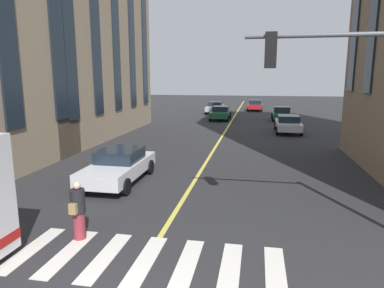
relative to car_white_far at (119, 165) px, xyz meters
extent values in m
cube|color=#D8C64C|center=(11.57, -3.04, -0.70)|extent=(80.00, 0.16, 0.01)
cube|color=silver|center=(-5.80, -6.04, -0.70)|extent=(2.40, 0.45, 0.01)
cube|color=silver|center=(-5.80, -5.04, -0.70)|extent=(2.40, 0.45, 0.01)
cube|color=silver|center=(-5.80, -4.04, -0.70)|extent=(2.40, 0.45, 0.01)
cube|color=silver|center=(-5.80, -3.04, -0.70)|extent=(2.40, 0.45, 0.01)
cube|color=silver|center=(-5.80, -2.04, -0.70)|extent=(2.40, 0.45, 0.01)
cube|color=silver|center=(-5.80, -1.04, -0.70)|extent=(2.40, 0.45, 0.01)
cube|color=silver|center=(-5.80, -0.04, -0.70)|extent=(2.40, 0.45, 0.01)
cube|color=silver|center=(-0.05, 0.00, -0.11)|extent=(4.40, 1.80, 0.55)
cube|color=#19232D|center=(0.17, 0.00, 0.42)|extent=(1.85, 1.58, 0.50)
cylinder|color=black|center=(-1.50, -0.86, -0.38)|extent=(0.64, 0.22, 0.64)
cylinder|color=black|center=(-1.50, 0.86, -0.38)|extent=(0.64, 0.22, 0.64)
cylinder|color=black|center=(1.40, -0.86, -0.38)|extent=(0.64, 0.22, 0.64)
cylinder|color=black|center=(1.40, 0.86, -0.38)|extent=(0.64, 0.22, 0.64)
cube|color=#1E6038|center=(22.31, -1.83, -0.11)|extent=(4.40, 1.80, 0.55)
cube|color=#19232D|center=(22.53, -1.83, 0.42)|extent=(1.85, 1.58, 0.50)
cylinder|color=black|center=(20.86, -2.69, -0.38)|extent=(0.64, 0.22, 0.64)
cylinder|color=black|center=(20.86, -0.96, -0.38)|extent=(0.64, 0.22, 0.64)
cylinder|color=black|center=(23.76, -2.69, -0.38)|extent=(0.64, 0.22, 0.64)
cylinder|color=black|center=(23.76, -0.96, -0.38)|extent=(0.64, 0.22, 0.64)
cube|color=#1E6038|center=(22.89, -7.94, -0.13)|extent=(3.90, 1.75, 0.55)
cube|color=#19232D|center=(22.69, -7.94, 0.42)|extent=(1.64, 1.54, 0.55)
cylinder|color=black|center=(24.18, -7.10, -0.40)|extent=(0.60, 0.21, 0.60)
cylinder|color=black|center=(24.18, -8.78, -0.40)|extent=(0.60, 0.21, 0.60)
cylinder|color=black|center=(21.60, -7.10, -0.40)|extent=(0.60, 0.21, 0.60)
cylinder|color=black|center=(21.60, -8.78, -0.40)|extent=(0.60, 0.21, 0.60)
cube|color=#B21E1E|center=(33.04, -5.21, -0.13)|extent=(3.90, 1.75, 0.55)
cube|color=#19232D|center=(32.84, -5.21, 0.42)|extent=(1.64, 1.54, 0.55)
cylinder|color=black|center=(34.32, -4.37, -0.40)|extent=(0.60, 0.21, 0.60)
cylinder|color=black|center=(34.32, -6.05, -0.40)|extent=(0.60, 0.21, 0.60)
cylinder|color=black|center=(31.75, -4.37, -0.40)|extent=(0.60, 0.21, 0.60)
cylinder|color=black|center=(31.75, -6.05, -0.40)|extent=(0.60, 0.21, 0.60)
cube|color=silver|center=(14.90, -7.94, -0.11)|extent=(4.40, 1.80, 0.55)
cube|color=#19232D|center=(14.68, -7.94, 0.42)|extent=(1.85, 1.58, 0.50)
cylinder|color=black|center=(16.35, -7.07, -0.38)|extent=(0.64, 0.22, 0.64)
cylinder|color=black|center=(16.35, -8.80, -0.38)|extent=(0.64, 0.22, 0.64)
cylinder|color=black|center=(13.44, -7.07, -0.38)|extent=(0.64, 0.22, 0.64)
cylinder|color=black|center=(13.44, -8.80, -0.38)|extent=(0.64, 0.22, 0.64)
cube|color=#B7BABF|center=(28.75, -0.44, -0.11)|extent=(4.40, 1.80, 0.55)
cube|color=#19232D|center=(28.97, -0.44, 0.42)|extent=(1.85, 1.58, 0.50)
cylinder|color=black|center=(27.29, -1.30, -0.38)|extent=(0.64, 0.22, 0.64)
cylinder|color=black|center=(27.29, 0.42, -0.38)|extent=(0.64, 0.22, 0.64)
cylinder|color=black|center=(30.20, -1.30, -0.38)|extent=(0.64, 0.22, 0.64)
cylinder|color=black|center=(30.20, 0.42, -0.38)|extent=(0.64, 0.22, 0.64)
cylinder|color=maroon|center=(-5.04, -0.95, -0.33)|extent=(0.32, 0.32, 0.75)
cylinder|color=black|center=(-5.04, -0.95, 0.36)|extent=(0.38, 0.38, 0.64)
sphere|color=beige|center=(-5.04, -0.95, 0.79)|extent=(0.21, 0.21, 0.21)
cube|color=#997F4C|center=(-5.29, -0.95, 0.24)|extent=(0.12, 0.20, 0.28)
cylinder|color=#595B60|center=(-3.49, -7.38, 4.60)|extent=(0.12, 4.50, 0.12)
cube|color=black|center=(-3.49, -5.80, 4.25)|extent=(0.36, 0.30, 0.90)
sphere|color=red|center=(-3.49, -5.80, 4.55)|extent=(0.18, 0.18, 0.18)
sphere|color=gold|center=(-3.49, -5.80, 4.25)|extent=(0.18, 0.18, 0.18)
sphere|color=green|center=(-3.49, -5.80, 3.95)|extent=(0.18, 0.18, 0.18)
cube|color=#19232D|center=(3.30, 4.41, 7.24)|extent=(1.10, 0.10, 11.61)
cube|color=gray|center=(10.76, 9.07, 6.35)|extent=(15.70, 9.22, 14.11)
cube|color=#19232D|center=(4.47, 4.41, 6.63)|extent=(1.10, 0.10, 10.72)
cube|color=#19232D|center=(7.61, 4.41, 6.63)|extent=(1.10, 0.10, 10.72)
cube|color=#19232D|center=(10.76, 4.41, 6.63)|extent=(1.10, 0.10, 10.72)
cube|color=#19232D|center=(13.90, 4.41, 6.63)|extent=(1.10, 0.10, 10.72)
cube|color=#19232D|center=(17.04, 4.41, 6.63)|extent=(1.10, 0.10, 10.72)
camera|label=1|loc=(-12.91, -5.51, 3.55)|focal=32.18mm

